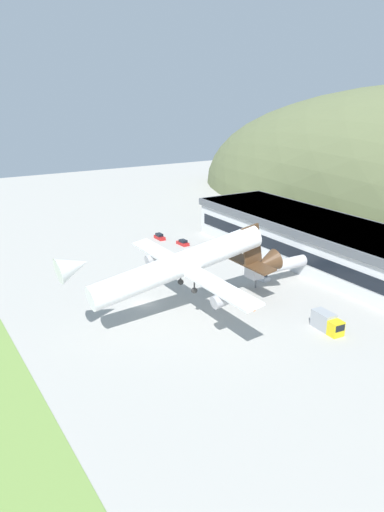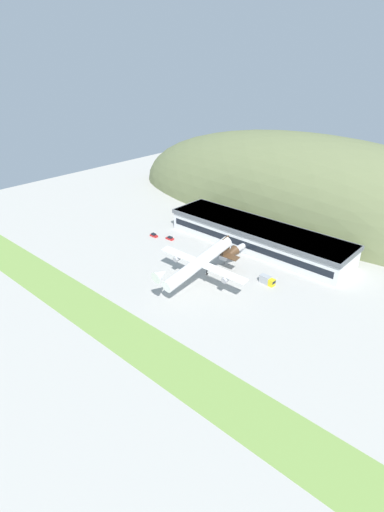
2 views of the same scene
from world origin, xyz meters
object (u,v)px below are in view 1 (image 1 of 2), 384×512
Objects in this scene: traffic_cone_0 at (254,309)px; service_car_1 at (160,237)px; jetway_0 at (274,267)px; cargo_airplane at (184,265)px; terminal_building at (338,245)px; fuel_truck at (327,322)px; service_car_2 at (262,277)px; service_car_0 at (183,243)px.

service_car_1 is at bearing 172.41° from traffic_cone_0.
cargo_airplane reaches higher than jetway_0.
terminal_building reaches higher than service_car_1.
cargo_airplane is (4.02, -45.37, 4.41)m from terminal_building.
service_car_1 is 0.64× the size of fuel_truck.
fuel_truck is (22.57, -26.36, -4.40)m from terminal_building.
cargo_airplane is 27.98m from fuel_truck.
traffic_cone_0 is (12.42, -12.09, -0.37)m from service_car_2.
cargo_airplane is at bearing -111.29° from traffic_cone_0.
service_car_2 is at bearing 6.87° from service_car_1.
terminal_building is 21.56× the size of service_car_0.
cargo_airplane is 12.74× the size of service_car_2.
fuel_truck is at bearing 24.04° from traffic_cone_0.
jetway_0 is at bearing 7.25° from service_car_1.
terminal_building reaches higher than service_car_0.
terminal_building is 5.69× the size of jetway_0.
service_car_1 reaches higher than traffic_cone_0.
traffic_cone_0 is (9.09, -32.38, -5.67)m from terminal_building.
service_car_2 is (-3.12, -0.67, -3.34)m from jetway_0.
terminal_building is 51.37m from service_car_1.
cargo_airplane is 53.35m from service_car_1.
jetway_0 reaches higher than traffic_cone_0.
traffic_cone_0 is at bearing -12.59° from service_car_0.
service_car_0 is at bearing -148.22° from terminal_building.
service_car_1 is at bearing -172.75° from jetway_0.
cargo_airplane reaches higher than service_car_1.
traffic_cone_0 is at bearing -7.59° from service_car_1.
jetway_0 is at bearing 99.32° from cargo_airplane.
service_car_1 is (-44.43, -25.24, -5.27)m from terminal_building.
service_car_1 is 7.26× the size of traffic_cone_0.
traffic_cone_0 is (9.29, -12.76, -3.71)m from jetway_0.
fuel_truck is at bearing 45.71° from cargo_airplane.
fuel_truck reaches higher than service_car_2.
traffic_cone_0 is (5.07, 13.00, -10.08)m from cargo_airplane.
terminal_building is 155.39× the size of traffic_cone_0.
service_car_2 is at bearing 3.54° from service_car_0.
fuel_truck is (18.55, 19.01, -8.81)m from cargo_airplane.
service_car_0 is at bearing -176.46° from service_car_2.
terminal_building is at bearing 105.68° from traffic_cone_0.
cargo_airplane is 7.07× the size of fuel_truck.
cargo_airplane is 17.21m from traffic_cone_0.
service_car_2 is (-3.33, -20.29, -5.30)m from terminal_building.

